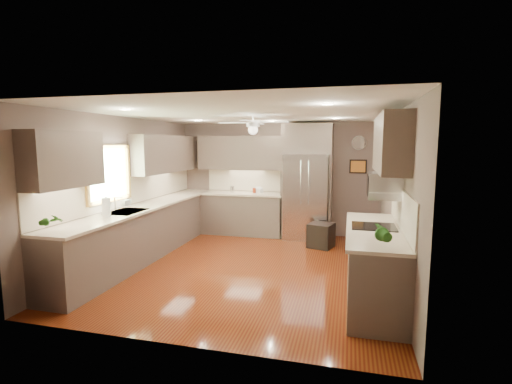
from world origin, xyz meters
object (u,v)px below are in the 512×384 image
at_px(soap_bottle, 127,202).
at_px(stool, 321,235).
at_px(canister_d, 254,190).
at_px(potted_plant_left, 52,221).
at_px(potted_plant_right, 382,233).
at_px(refrigerator, 307,184).
at_px(canister_b, 232,189).
at_px(microwave, 384,185).
at_px(paper_towel, 106,207).
at_px(bowl, 259,192).

xyz_separation_m(soap_bottle, stool, (3.14, 1.75, -0.81)).
relative_size(canister_d, stool, 0.20).
bearing_deg(stool, potted_plant_left, -130.45).
relative_size(soap_bottle, potted_plant_right, 0.61).
bearing_deg(refrigerator, soap_bottle, -139.05).
relative_size(refrigerator, stool, 4.44).
distance_m(canister_b, microwave, 4.11).
height_order(microwave, paper_towel, microwave).
relative_size(canister_b, bowl, 0.66).
xyz_separation_m(potted_plant_right, microwave, (0.10, 1.23, 0.37)).
distance_m(soap_bottle, potted_plant_left, 1.79).
distance_m(canister_b, bowl, 0.61).
bearing_deg(canister_d, refrigerator, -2.08).
height_order(bowl, refrigerator, refrigerator).
xyz_separation_m(canister_b, soap_bottle, (-1.09, -2.45, 0.03)).
distance_m(canister_d, stool, 1.86).
bearing_deg(canister_d, paper_towel, -115.13).
bearing_deg(bowl, stool, -26.73).
relative_size(microwave, paper_towel, 1.75).
bearing_deg(canister_b, bowl, 2.84).
relative_size(stool, paper_towel, 1.75).
bearing_deg(canister_b, potted_plant_left, -102.72).
distance_m(potted_plant_right, microwave, 1.29).
relative_size(refrigerator, paper_towel, 7.79).
xyz_separation_m(microwave, paper_towel, (-3.98, -0.41, -0.40)).
xyz_separation_m(bowl, paper_towel, (-1.57, -3.19, 0.11)).
bearing_deg(stool, microwave, -65.03).
relative_size(canister_b, stool, 0.27).
bearing_deg(canister_b, refrigerator, -1.47).
bearing_deg(potted_plant_left, potted_plant_right, 3.72).
bearing_deg(potted_plant_left, soap_bottle, 94.19).
xyz_separation_m(refrigerator, paper_towel, (-2.65, -3.12, -0.11)).
distance_m(microwave, stool, 2.58).
bearing_deg(soap_bottle, paper_towel, -80.56).
relative_size(bowl, microwave, 0.42).
bearing_deg(stool, soap_bottle, -150.90).
bearing_deg(refrigerator, paper_towel, -130.40).
relative_size(soap_bottle, refrigerator, 0.08).
bearing_deg(refrigerator, microwave, -63.91).
relative_size(potted_plant_right, bowl, 1.49).
height_order(refrigerator, paper_towel, refrigerator).
relative_size(soap_bottle, potted_plant_left, 0.66).
bearing_deg(canister_d, bowl, 18.60).
distance_m(bowl, microwave, 3.71).
xyz_separation_m(potted_plant_left, microwave, (3.97, 1.48, 0.38)).
height_order(canister_d, stool, canister_d).
xyz_separation_m(canister_b, paper_towel, (-0.97, -3.16, 0.07)).
relative_size(soap_bottle, stool, 0.38).
relative_size(canister_b, microwave, 0.27).
bearing_deg(potted_plant_left, microwave, 20.49).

